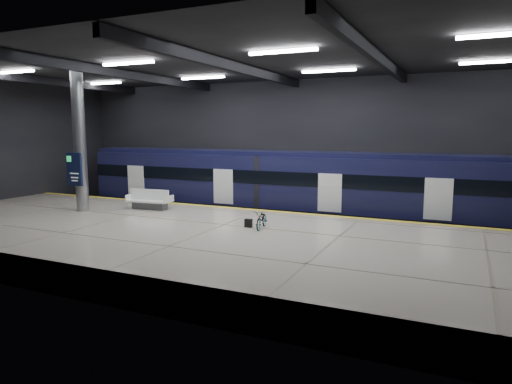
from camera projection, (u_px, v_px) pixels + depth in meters
The scene contains 10 objects.
ground at pixel (235, 244), 20.44m from camera, with size 30.00×30.00×0.00m, color black.
room_shell at pixel (234, 115), 19.66m from camera, with size 30.10×16.10×8.05m.
platform at pixel (206, 245), 18.11m from camera, with size 30.00×11.00×1.10m, color beige.
safety_strip at pixel (260, 210), 22.76m from camera, with size 30.00×0.40×0.01m, color gold.
rails at pixel (281, 220), 25.38m from camera, with size 30.00×1.52×0.16m.
train at pixel (315, 187), 24.29m from camera, with size 29.40×2.84×3.79m.
bench at pixel (150, 202), 23.12m from camera, with size 2.35×1.14×1.01m.
bicycle at pixel (262, 219), 18.52m from camera, with size 0.51×1.47×0.77m, color #99999E.
pannier_bag at pixel (248, 223), 18.80m from camera, with size 0.30×0.18×0.35m, color black.
info_column at pixel (79, 143), 22.22m from camera, with size 0.90×0.78×6.90m.
Camera 1 is at (9.19, -17.71, 5.10)m, focal length 32.00 mm.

